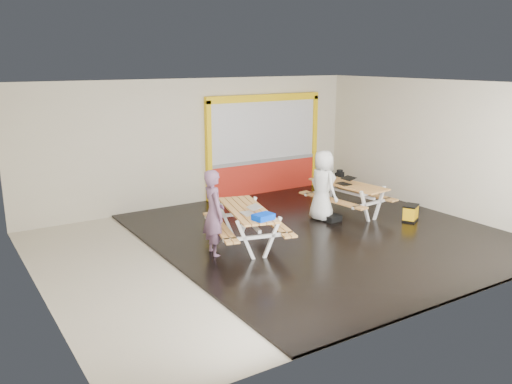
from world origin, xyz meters
TOP-DOWN VIEW (x-y plane):
  - room at (0.00, 0.00)m, footprint 10.02×8.02m
  - deck at (1.25, 0.00)m, footprint 7.50×7.98m
  - kiosk at (2.20, 3.93)m, footprint 3.88×0.16m
  - picnic_table_left at (-0.68, 0.18)m, footprint 2.00×2.50m
  - picnic_table_right at (2.81, 0.86)m, footprint 1.70×2.31m
  - person_left at (-1.52, 0.12)m, footprint 0.53×0.73m
  - person_right at (1.96, 0.84)m, footprint 0.60×0.90m
  - laptop_left at (-0.82, -0.18)m, footprint 0.42×0.39m
  - laptop_right at (2.71, 0.86)m, footprint 0.42×0.37m
  - blue_pouch at (-0.82, -0.68)m, footprint 0.45×0.35m
  - toolbox at (2.72, 1.70)m, footprint 0.42×0.23m
  - backpack at (3.25, 1.69)m, footprint 0.32×0.27m
  - dark_case at (2.04, 0.53)m, footprint 0.43×0.34m
  - fluke_bag at (3.73, -0.48)m, footprint 0.56×0.49m

SIDE VIEW (x-z plane):
  - deck at x=1.25m, z-range 0.00..0.05m
  - dark_case at x=2.04m, z-range 0.05..0.20m
  - fluke_bag at x=3.73m, z-range 0.04..0.45m
  - picnic_table_right at x=2.81m, z-range 0.22..1.09m
  - picnic_table_left at x=-0.68m, z-range 0.23..1.11m
  - backpack at x=3.25m, z-range 0.57..1.02m
  - person_right at x=1.96m, z-range -0.01..1.81m
  - laptop_right at x=2.71m, z-range 0.83..1.00m
  - person_left at x=-1.52m, z-range 0.00..1.84m
  - laptop_left at x=-0.82m, z-range 0.85..1.01m
  - blue_pouch at x=-0.82m, z-range 0.87..0.99m
  - toolbox at x=2.72m, z-range 0.83..1.07m
  - kiosk at x=2.20m, z-range -0.06..2.94m
  - room at x=0.00m, z-range -0.01..3.51m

